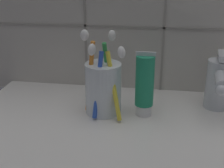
% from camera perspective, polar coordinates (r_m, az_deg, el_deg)
% --- Properties ---
extents(sink_counter, '(0.74, 0.38, 0.02)m').
position_cam_1_polar(sink_counter, '(0.62, 6.86, -8.24)').
color(sink_counter, silver).
rests_on(sink_counter, ground).
extents(tile_wall_backsplash, '(0.84, 0.02, 0.46)m').
position_cam_1_polar(tile_wall_backsplash, '(0.73, 8.29, 14.47)').
color(tile_wall_backsplash, '#B7B2A8').
rests_on(tile_wall_backsplash, ground).
extents(toothbrush_cup, '(0.10, 0.10, 0.17)m').
position_cam_1_polar(toothbrush_cup, '(0.64, -1.63, -0.47)').
color(toothbrush_cup, silver).
rests_on(toothbrush_cup, sink_counter).
extents(toothpaste_tube, '(0.04, 0.04, 0.13)m').
position_cam_1_polar(toothpaste_tube, '(0.63, 5.98, -0.12)').
color(toothpaste_tube, white).
rests_on(toothpaste_tube, sink_counter).
extents(sink_faucet, '(0.05, 0.13, 0.12)m').
position_cam_1_polar(sink_faucet, '(0.69, 18.90, 0.19)').
color(sink_faucet, silver).
rests_on(sink_faucet, sink_counter).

